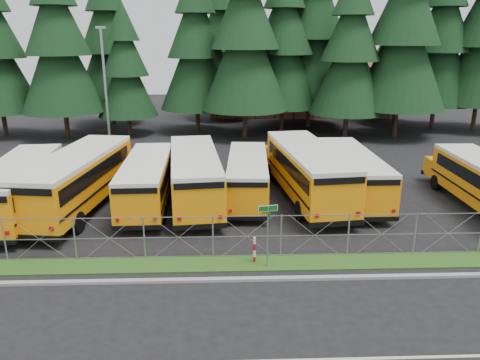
% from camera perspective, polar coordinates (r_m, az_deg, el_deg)
% --- Properties ---
extents(ground, '(120.00, 120.00, 0.00)m').
position_cam_1_polar(ground, '(22.28, 7.22, -8.04)').
color(ground, black).
rests_on(ground, ground).
extents(curb, '(50.00, 0.25, 0.12)m').
position_cam_1_polar(curb, '(19.54, 8.67, -11.73)').
color(curb, gray).
rests_on(curb, ground).
extents(grass_verge, '(50.00, 1.40, 0.06)m').
position_cam_1_polar(grass_verge, '(20.76, 7.96, -9.95)').
color(grass_verge, '#1F4F16').
rests_on(grass_verge, ground).
extents(road_lane_line, '(50.00, 0.12, 0.01)m').
position_cam_1_polar(road_lane_line, '(15.56, 12.12, -20.57)').
color(road_lane_line, beige).
rests_on(road_lane_line, ground).
extents(chainlink_fence, '(44.00, 0.10, 2.00)m').
position_cam_1_polar(chainlink_fence, '(20.97, 7.75, -6.72)').
color(chainlink_fence, '#979A9F').
rests_on(chainlink_fence, ground).
extents(brick_building, '(22.00, 10.00, 6.00)m').
position_cam_1_polar(brick_building, '(60.97, 7.03, 10.99)').
color(brick_building, brown).
rests_on(brick_building, ground).
extents(bus_0, '(3.56, 11.41, 2.94)m').
position_cam_1_polar(bus_0, '(28.24, -25.12, -0.89)').
color(bus_0, orange).
rests_on(bus_0, ground).
extents(bus_1, '(4.53, 12.59, 3.23)m').
position_cam_1_polar(bus_1, '(27.93, -18.83, -0.04)').
color(bus_1, orange).
rests_on(bus_1, ground).
extents(bus_2, '(2.78, 10.54, 2.74)m').
position_cam_1_polar(bus_2, '(27.56, -11.17, -0.18)').
color(bus_2, orange).
rests_on(bus_2, ground).
extents(bus_3, '(3.92, 11.82, 3.04)m').
position_cam_1_polar(bus_3, '(27.58, -5.56, 0.41)').
color(bus_3, orange).
rests_on(bus_3, ground).
extents(bus_4, '(2.92, 10.08, 2.61)m').
position_cam_1_polar(bus_4, '(28.09, 0.94, 0.35)').
color(bus_4, orange).
rests_on(bus_4, ground).
extents(bus_5, '(4.22, 12.47, 3.21)m').
position_cam_1_polar(bus_5, '(28.25, 8.03, 0.90)').
color(bus_5, orange).
rests_on(bus_5, ground).
extents(bus_6, '(2.64, 10.82, 2.83)m').
position_cam_1_polar(bus_6, '(28.96, 13.23, 0.63)').
color(bus_6, orange).
rests_on(bus_6, ground).
extents(street_sign, '(0.82, 0.54, 2.81)m').
position_cam_1_polar(street_sign, '(19.43, 3.41, -5.25)').
color(street_sign, '#979A9F').
rests_on(street_sign, ground).
extents(striped_bollard, '(0.11, 0.11, 1.20)m').
position_cam_1_polar(striped_bollard, '(20.38, 1.77, -8.54)').
color(striped_bollard, '#B20C0C').
rests_on(striped_bollard, ground).
extents(light_standard, '(0.70, 0.35, 10.14)m').
position_cam_1_polar(light_standard, '(39.00, -16.07, 10.73)').
color(light_standard, '#979A9F').
rests_on(light_standard, ground).
extents(conifer_1, '(7.72, 7.72, 17.07)m').
position_cam_1_polar(conifer_1, '(47.74, -21.28, 14.98)').
color(conifer_1, black).
rests_on(conifer_1, ground).
extents(conifer_2, '(5.77, 5.77, 12.76)m').
position_cam_1_polar(conifer_2, '(47.33, -13.80, 12.99)').
color(conifer_2, black).
rests_on(conifer_2, ground).
extents(conifer_3, '(7.38, 7.38, 16.32)m').
position_cam_1_polar(conifer_3, '(47.70, -5.38, 15.57)').
color(conifer_3, black).
rests_on(conifer_3, ground).
extents(conifer_4, '(8.26, 8.26, 18.27)m').
position_cam_1_polar(conifer_4, '(44.92, 0.65, 16.79)').
color(conifer_4, black).
rests_on(conifer_4, ground).
extents(conifer_5, '(7.68, 7.68, 16.99)m').
position_cam_1_polar(conifer_5, '(48.16, 5.32, 15.99)').
color(conifer_5, black).
rests_on(conifer_5, ground).
extents(conifer_6, '(7.20, 7.20, 15.92)m').
position_cam_1_polar(conifer_6, '(45.97, 13.31, 14.89)').
color(conifer_6, black).
rests_on(conifer_6, ground).
extents(conifer_7, '(8.61, 8.61, 19.03)m').
position_cam_1_polar(conifer_7, '(47.48, 19.36, 16.35)').
color(conifer_7, black).
rests_on(conifer_7, ground).
extents(conifer_8, '(7.83, 7.83, 17.31)m').
position_cam_1_polar(conifer_8, '(53.68, 23.33, 15.00)').
color(conifer_8, black).
rests_on(conifer_8, ground).
extents(conifer_10, '(7.63, 7.63, 16.88)m').
position_cam_1_polar(conifer_10, '(53.69, -15.81, 15.49)').
color(conifer_10, black).
rests_on(conifer_10, ground).
extents(conifer_11, '(7.77, 7.77, 17.18)m').
position_cam_1_polar(conifer_11, '(55.39, -2.17, 16.29)').
color(conifer_11, black).
rests_on(conifer_11, ground).
extents(conifer_12, '(9.08, 9.08, 20.09)m').
position_cam_1_polar(conifer_12, '(50.97, 8.75, 17.67)').
color(conifer_12, black).
rests_on(conifer_12, ground).
extents(conifer_13, '(7.22, 7.22, 15.96)m').
position_cam_1_polar(conifer_13, '(54.83, 19.04, 14.76)').
color(conifer_13, black).
rests_on(conifer_13, ground).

